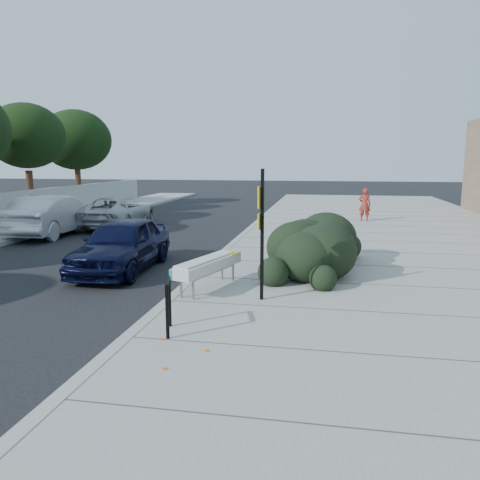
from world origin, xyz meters
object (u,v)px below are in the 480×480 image
object	(u,v)px
bike_rack	(168,301)
wagon_silver	(54,215)
bench	(208,265)
suv_silver	(117,212)
sign_post	(261,227)
pedestrian	(365,205)
sedan_navy	(122,244)

from	to	relation	value
bike_rack	wagon_silver	distance (m)	12.70
bench	bike_rack	distance (m)	2.67
bench	suv_silver	distance (m)	11.67
wagon_silver	suv_silver	world-z (taller)	wagon_silver
sign_post	pedestrian	distance (m)	13.63
sedan_navy	suv_silver	world-z (taller)	sedan_navy
bench	sedan_navy	bearing A→B (deg)	164.09
wagon_silver	suv_silver	distance (m)	2.93
bike_rack	pedestrian	world-z (taller)	pedestrian
pedestrian	wagon_silver	bearing A→B (deg)	29.25
wagon_silver	suv_silver	size ratio (longest dim) A/B	1.00
sign_post	wagon_silver	bearing A→B (deg)	146.39
bench	suv_silver	bearing A→B (deg)	141.87
sign_post	sedan_navy	bearing A→B (deg)	154.87
suv_silver	bike_rack	bearing A→B (deg)	114.35
sedan_navy	bench	bearing A→B (deg)	-35.44
bench	wagon_silver	size ratio (longest dim) A/B	0.46
sedan_navy	pedestrian	bearing A→B (deg)	54.45
bike_rack	sign_post	bearing A→B (deg)	44.30
wagon_silver	pedestrian	xyz separation A→B (m)	(12.37, 5.57, 0.11)
bench	sign_post	bearing A→B (deg)	-7.69
pedestrian	suv_silver	bearing A→B (deg)	20.72
bike_rack	pedestrian	distance (m)	15.94
wagon_silver	suv_silver	bearing A→B (deg)	-123.02
sign_post	sedan_navy	xyz separation A→B (m)	(-4.11, 2.47, -0.93)
wagon_silver	sedan_navy	bearing A→B (deg)	132.84
bench	sign_post	distance (m)	1.67
sedan_navy	suv_silver	size ratio (longest dim) A/B	0.86
bench	pedestrian	xyz separation A→B (m)	(4.27, 12.69, 0.23)
bench	sedan_navy	distance (m)	3.43
sign_post	bench	bearing A→B (deg)	160.76
bike_rack	sedan_navy	size ratio (longest dim) A/B	0.21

